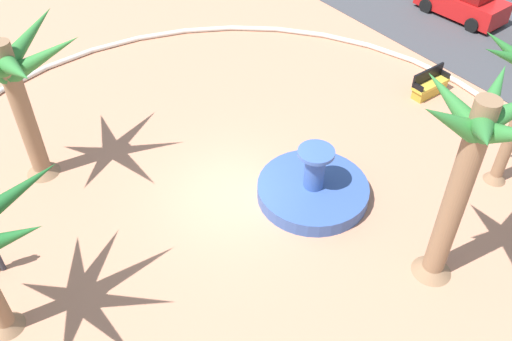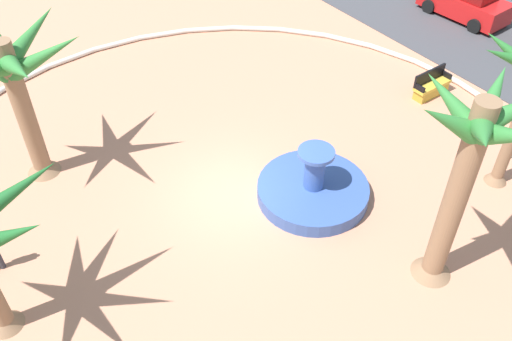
{
  "view_description": "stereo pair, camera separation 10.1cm",
  "coord_description": "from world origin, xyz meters",
  "px_view_note": "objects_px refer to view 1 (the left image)",
  "views": [
    {
      "loc": [
        10.21,
        -6.44,
        11.83
      ],
      "look_at": [
        0.44,
        0.58,
        1.0
      ],
      "focal_mm": 38.81,
      "sensor_mm": 36.0,
      "label": 1
    },
    {
      "loc": [
        10.27,
        -6.36,
        11.83
      ],
      "look_at": [
        0.44,
        0.58,
        1.0
      ],
      "focal_mm": 38.81,
      "sensor_mm": 36.0,
      "label": 2
    }
  ],
  "objects_px": {
    "palm_tree_mid_plaza": "(13,79)",
    "palm_tree_near_fountain": "(469,162)",
    "fountain": "(313,189)",
    "parked_car_leftmost": "(463,1)",
    "bench_west": "(430,86)"
  },
  "relations": [
    {
      "from": "fountain",
      "to": "parked_car_leftmost",
      "type": "height_order",
      "value": "fountain"
    },
    {
      "from": "palm_tree_mid_plaza",
      "to": "palm_tree_near_fountain",
      "type": "bearing_deg",
      "value": 35.15
    },
    {
      "from": "fountain",
      "to": "parked_car_leftmost",
      "type": "relative_size",
      "value": 0.82
    },
    {
      "from": "bench_west",
      "to": "parked_car_leftmost",
      "type": "relative_size",
      "value": 0.39
    },
    {
      "from": "fountain",
      "to": "parked_car_leftmost",
      "type": "xyz_separation_m",
      "value": [
        -5.12,
        13.16,
        0.5
      ]
    },
    {
      "from": "palm_tree_near_fountain",
      "to": "parked_car_leftmost",
      "type": "xyz_separation_m",
      "value": [
        -9.17,
        12.43,
        -3.1
      ]
    },
    {
      "from": "bench_west",
      "to": "palm_tree_mid_plaza",
      "type": "bearing_deg",
      "value": -107.41
    },
    {
      "from": "palm_tree_mid_plaza",
      "to": "parked_car_leftmost",
      "type": "height_order",
      "value": "palm_tree_mid_plaza"
    },
    {
      "from": "bench_west",
      "to": "parked_car_leftmost",
      "type": "bearing_deg",
      "value": 119.68
    },
    {
      "from": "palm_tree_near_fountain",
      "to": "fountain",
      "type": "bearing_deg",
      "value": -169.8
    },
    {
      "from": "palm_tree_near_fountain",
      "to": "palm_tree_mid_plaza",
      "type": "xyz_separation_m",
      "value": [
        -9.89,
        -6.96,
        -0.42
      ]
    },
    {
      "from": "palm_tree_mid_plaza",
      "to": "bench_west",
      "type": "bearing_deg",
      "value": 72.59
    },
    {
      "from": "parked_car_leftmost",
      "to": "palm_tree_mid_plaza",
      "type": "bearing_deg",
      "value": -92.14
    },
    {
      "from": "fountain",
      "to": "bench_west",
      "type": "distance_m",
      "value": 7.29
    },
    {
      "from": "palm_tree_near_fountain",
      "to": "palm_tree_mid_plaza",
      "type": "height_order",
      "value": "palm_tree_near_fountain"
    }
  ]
}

